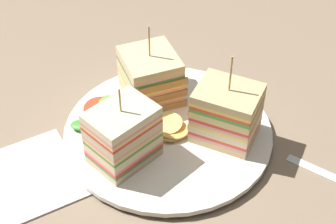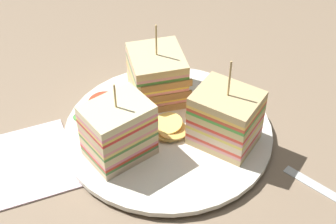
# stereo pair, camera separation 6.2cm
# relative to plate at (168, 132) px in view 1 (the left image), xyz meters

# --- Properties ---
(ground_plane) EXTENTS (1.22, 0.89, 0.02)m
(ground_plane) POSITION_rel_plate_xyz_m (0.00, 0.00, -0.02)
(ground_plane) COLOR #856F58
(plate) EXTENTS (0.27, 0.27, 0.01)m
(plate) POSITION_rel_plate_xyz_m (0.00, 0.00, 0.00)
(plate) COLOR white
(plate) RESTS_ON ground_plane
(sandwich_wedge_0) EXTENTS (0.08, 0.09, 0.11)m
(sandwich_wedge_0) POSITION_rel_plate_xyz_m (0.01, -0.07, 0.04)
(sandwich_wedge_0) COLOR #D4B781
(sandwich_wedge_0) RESTS_ON plate
(sandwich_wedge_1) EXTENTS (0.10, 0.09, 0.11)m
(sandwich_wedge_1) POSITION_rel_plate_xyz_m (0.06, 0.04, 0.04)
(sandwich_wedge_1) COLOR beige
(sandwich_wedge_1) RESTS_ON plate
(sandwich_wedge_2) EXTENTS (0.10, 0.09, 0.12)m
(sandwich_wedge_2) POSITION_rel_plate_xyz_m (-0.07, 0.02, 0.04)
(sandwich_wedge_2) COLOR #DEBC82
(sandwich_wedge_2) RESTS_ON plate
(chip_pile) EXTENTS (0.06, 0.06, 0.02)m
(chip_pile) POSITION_rel_plate_xyz_m (-0.00, 0.01, 0.01)
(chip_pile) COLOR #E3B459
(chip_pile) RESTS_ON plate
(salad_garnish) EXTENTS (0.07, 0.07, 0.01)m
(salad_garnish) POSITION_rel_plate_xyz_m (0.08, -0.04, 0.01)
(salad_garnish) COLOR #60A743
(salad_garnish) RESTS_ON plate
(napkin) EXTENTS (0.16, 0.16, 0.01)m
(napkin) POSITION_rel_plate_xyz_m (0.18, 0.04, -0.01)
(napkin) COLOR silver
(napkin) RESTS_ON ground_plane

